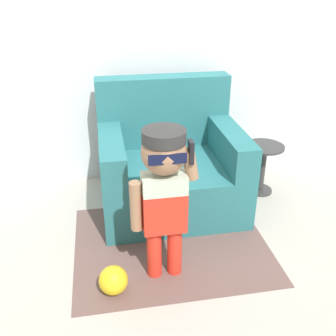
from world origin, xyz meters
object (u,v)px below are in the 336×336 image
at_px(armchair, 169,165).
at_px(toy_ball, 113,280).
at_px(person_child, 164,184).
at_px(side_table, 262,164).

relative_size(armchair, toy_ball, 6.16).
distance_m(armchair, person_child, 0.93).
distance_m(armchair, side_table, 0.81).
bearing_deg(armchair, toy_ball, -118.02).
distance_m(side_table, toy_ball, 1.67).
relative_size(side_table, toy_ball, 2.47).
bearing_deg(person_child, toy_ball, -161.22).
relative_size(armchair, person_child, 1.11).
relative_size(armchair, side_table, 2.50).
bearing_deg(side_table, toy_ball, -143.13).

